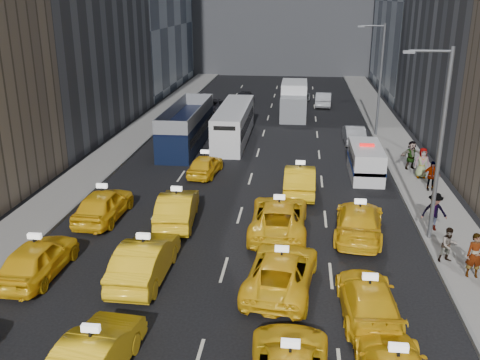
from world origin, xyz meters
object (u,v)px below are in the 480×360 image
(double_decker, at_px, (187,126))
(box_truck, at_px, (294,100))
(pedestrian_0, at_px, (475,256))
(nypd_van, at_px, (366,162))
(city_bus, at_px, (234,124))

(double_decker, distance_m, box_truck, 13.98)
(box_truck, distance_m, pedestrian_0, 31.55)
(double_decker, height_order, box_truck, box_truck)
(nypd_van, xyz_separation_m, box_truck, (-4.91, 17.47, 0.61))
(nypd_van, relative_size, box_truck, 0.70)
(double_decker, height_order, city_bus, double_decker)
(city_bus, xyz_separation_m, pedestrian_0, (12.43, -21.02, -0.26))
(city_bus, xyz_separation_m, box_truck, (4.59, 9.54, 0.21))
(double_decker, bearing_deg, city_bus, 29.12)
(double_decker, relative_size, box_truck, 1.49)
(nypd_van, bearing_deg, double_decker, 155.82)
(city_bus, relative_size, pedestrian_0, 5.71)
(double_decker, xyz_separation_m, pedestrian_0, (15.84, -19.09, -0.43))
(double_decker, xyz_separation_m, city_bus, (3.41, 1.93, -0.16))
(city_bus, distance_m, box_truck, 10.59)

